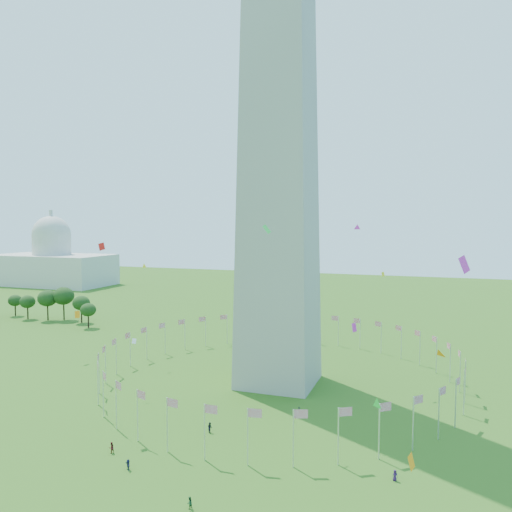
# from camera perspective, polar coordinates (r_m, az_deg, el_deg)

# --- Properties ---
(ground) EXTENTS (600.00, 600.00, 0.00)m
(ground) POSITION_cam_1_polar(r_m,az_deg,el_deg) (76.92, -9.38, -25.13)
(ground) COLOR #295513
(ground) RESTS_ON ground
(washington_monument) EXTENTS (16.80, 16.80, 169.00)m
(washington_monument) POSITION_cam_1_polar(r_m,az_deg,el_deg) (123.07, 2.72, 26.45)
(washington_monument) COLOR #A7A194
(washington_monument) RESTS_ON ground
(flag_ring) EXTENTS (80.24, 80.24, 9.00)m
(flag_ring) POSITION_cam_1_polar(r_m,az_deg,el_deg) (118.26, 2.59, -12.20)
(flag_ring) COLOR silver
(flag_ring) RESTS_ON ground
(capitol_building) EXTENTS (70.00, 35.00, 46.00)m
(capitol_building) POSITION_cam_1_polar(r_m,az_deg,el_deg) (320.13, -22.31, 1.04)
(capitol_building) COLOR beige
(capitol_building) RESTS_ON ground
(crowd) EXTENTS (105.22, 65.56, 2.02)m
(crowd) POSITION_cam_1_polar(r_m,az_deg,el_deg) (78.41, -6.33, -23.76)
(crowd) COLOR #1E2646
(crowd) RESTS_ON ground
(kites_aloft) EXTENTS (104.06, 68.22, 32.58)m
(kites_aloft) POSITION_cam_1_polar(r_m,az_deg,el_deg) (89.73, 2.10, -6.79)
(kites_aloft) COLOR orange
(kites_aloft) RESTS_ON ground
(tree_line_west) EXTENTS (54.56, 15.48, 12.33)m
(tree_line_west) POSITION_cam_1_polar(r_m,az_deg,el_deg) (206.39, -23.03, -5.34)
(tree_line_west) COLOR #244A18
(tree_line_west) RESTS_ON ground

